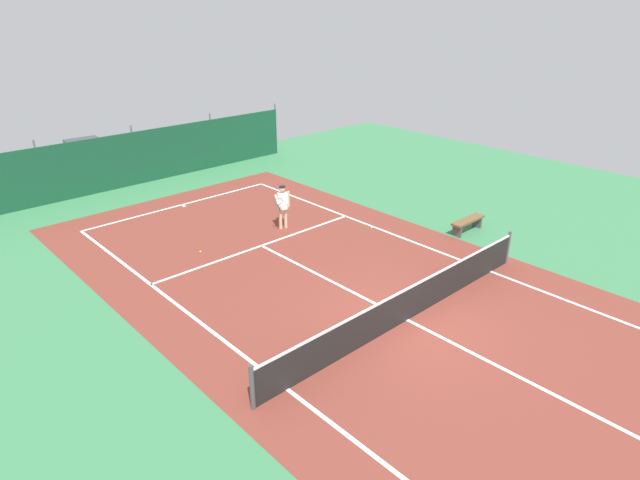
{
  "coord_description": "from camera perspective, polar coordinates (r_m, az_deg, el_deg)",
  "views": [
    {
      "loc": [
        -9.91,
        -7.37,
        7.75
      ],
      "look_at": [
        0.47,
        3.92,
        0.9
      ],
      "focal_mm": 30.15,
      "sensor_mm": 36.0,
      "label": 1
    }
  ],
  "objects": [
    {
      "name": "tennis_ball_near_player",
      "position": [
        20.04,
        5.5,
        1.31
      ],
      "size": [
        0.07,
        0.07,
        0.07
      ],
      "primitive_type": "sphere",
      "color": "#CCDB33",
      "rests_on": "ground"
    },
    {
      "name": "tennis_ball_midcourt",
      "position": [
        18.48,
        -12.58,
        -1.22
      ],
      "size": [
        0.07,
        0.07,
        0.07
      ],
      "primitive_type": "sphere",
      "color": "#CCDB33",
      "rests_on": "ground"
    },
    {
      "name": "back_fence",
      "position": [
        26.58,
        -19.26,
        7.27
      ],
      "size": [
        16.3,
        0.98,
        2.7
      ],
      "color": "#14472D",
      "rests_on": "ground"
    },
    {
      "name": "ground_plane",
      "position": [
        14.58,
        9.2,
        -8.39
      ],
      "size": [
        36.0,
        36.0,
        0.0
      ],
      "primitive_type": "plane",
      "color": "#387A4C"
    },
    {
      "name": "tennis_net",
      "position": [
        14.31,
        9.34,
        -6.66
      ],
      "size": [
        10.12,
        0.1,
        1.1
      ],
      "color": "black",
      "rests_on": "ground"
    },
    {
      "name": "courtside_bench",
      "position": [
        20.28,
        15.42,
        1.84
      ],
      "size": [
        1.6,
        0.4,
        0.49
      ],
      "color": "brown",
      "rests_on": "ground"
    },
    {
      "name": "tennis_player",
      "position": [
        19.67,
        -3.99,
        3.83
      ],
      "size": [
        0.84,
        0.66,
        1.64
      ],
      "rotation": [
        0.0,
        0.0,
        2.77
      ],
      "color": "#D8AD8C",
      "rests_on": "ground"
    },
    {
      "name": "parked_car",
      "position": [
        28.31,
        -23.37,
        7.98
      ],
      "size": [
        2.2,
        4.29,
        1.68
      ],
      "rotation": [
        0.0,
        0.0,
        -0.06
      ],
      "color": "black",
      "rests_on": "ground"
    },
    {
      "name": "court_surface",
      "position": [
        14.58,
        9.2,
        -8.38
      ],
      "size": [
        11.02,
        26.6,
        0.01
      ],
      "color": "brown",
      "rests_on": "ground"
    }
  ]
}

